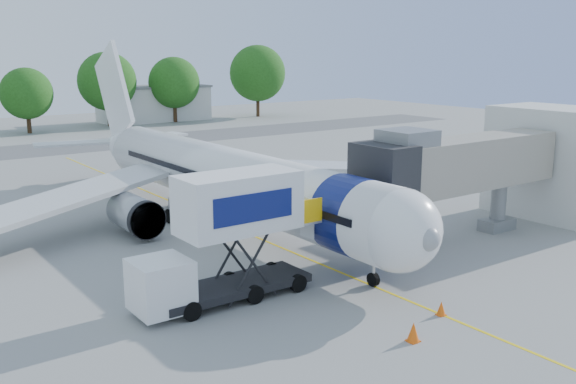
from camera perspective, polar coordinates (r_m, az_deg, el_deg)
ground at (r=36.91m, az=-2.65°, el=-4.11°), size 160.00×160.00×0.00m
guidance_line at (r=36.91m, az=-2.65°, el=-4.10°), size 0.15×70.00×0.01m
taxiway_strip at (r=74.90m, az=-20.72°, el=3.58°), size 120.00×10.00×0.01m
aircraft at (r=39.62m, az=-5.99°, el=1.38°), size 34.17×37.73×11.35m
jet_bridge at (r=36.05m, az=14.26°, el=2.21°), size 13.90×3.20×6.60m
terminal_stub at (r=44.70m, az=22.89°, el=2.44°), size 5.00×8.00×7.00m
catering_hiloader at (r=27.25m, az=-5.59°, el=-4.15°), size 8.50×2.44×5.50m
safety_cone_a at (r=27.14m, az=13.46°, el=-10.04°), size 0.38×0.38×0.60m
safety_cone_b at (r=24.63m, az=11.08°, el=-12.14°), size 0.48×0.48×0.76m
outbuilding_right at (r=100.81m, az=-11.82°, el=7.73°), size 16.40×7.40×5.30m
tree_d at (r=89.86m, az=-22.23°, el=8.10°), size 6.62×6.62×8.44m
tree_e at (r=94.58m, az=-15.78°, el=9.45°), size 8.15×8.15×10.39m
tree_f at (r=98.07m, az=-10.10°, el=9.55°), size 7.57×7.57×9.65m
tree_g at (r=104.97m, az=-2.72°, el=10.50°), size 8.98×8.98×11.45m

